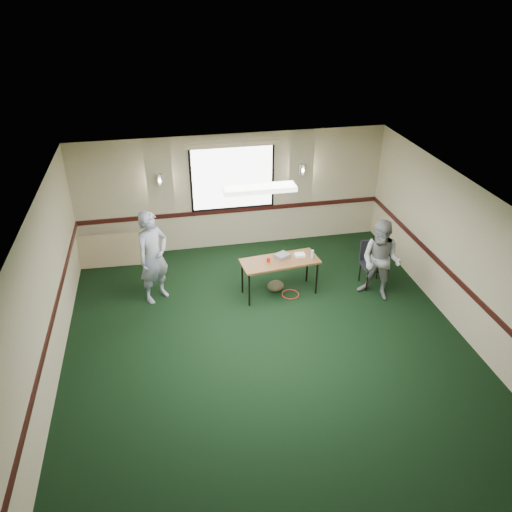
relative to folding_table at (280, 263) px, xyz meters
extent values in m
plane|color=black|center=(-0.57, -1.77, -0.71)|extent=(8.00, 8.00, 0.00)
plane|color=beige|center=(-0.57, 2.23, 0.64)|extent=(7.00, 0.00, 7.00)
plane|color=beige|center=(-4.07, -1.77, 0.64)|extent=(0.00, 8.00, 8.00)
plane|color=beige|center=(2.93, -1.77, 0.64)|extent=(0.00, 8.00, 8.00)
plane|color=silver|center=(-0.57, -1.77, 1.99)|extent=(8.00, 8.00, 0.00)
cube|color=black|center=(-0.57, 2.21, 0.19)|extent=(7.00, 0.03, 0.10)
cube|color=black|center=(-4.06, -1.77, 0.19)|extent=(0.03, 8.00, 0.10)
cube|color=black|center=(2.91, -1.77, 0.19)|extent=(0.03, 8.00, 0.10)
cube|color=black|center=(-0.57, 2.20, 0.99)|extent=(1.90, 0.01, 1.50)
cube|color=white|center=(-0.57, 2.20, 0.99)|extent=(1.80, 0.02, 1.40)
cube|color=beige|center=(-0.57, 2.20, 1.76)|extent=(2.05, 0.08, 0.10)
cylinder|color=silver|center=(-2.17, 2.17, 1.09)|extent=(0.16, 0.16, 0.25)
cylinder|color=silver|center=(1.03, 2.17, 1.09)|extent=(0.16, 0.16, 0.25)
cube|color=white|center=(-0.57, -0.77, 1.93)|extent=(1.20, 0.32, 0.08)
cube|color=brown|center=(0.00, 0.00, 0.04)|extent=(1.59, 0.78, 0.04)
cylinder|color=black|center=(-0.68, -0.32, -0.35)|extent=(0.04, 0.04, 0.73)
cylinder|color=black|center=(0.73, -0.17, -0.35)|extent=(0.04, 0.04, 0.73)
cylinder|color=black|center=(-0.73, 0.17, -0.35)|extent=(0.04, 0.04, 0.73)
cylinder|color=black|center=(0.68, 0.32, -0.35)|extent=(0.04, 0.04, 0.73)
cube|color=gray|center=(0.07, 0.08, 0.10)|extent=(0.34, 0.32, 0.09)
cube|color=white|center=(0.43, 0.09, 0.08)|extent=(0.20, 0.16, 0.05)
cylinder|color=red|center=(-0.23, -0.01, 0.11)|extent=(0.07, 0.07, 0.11)
cylinder|color=#9AD5FD|center=(0.65, -0.04, 0.15)|extent=(0.05, 0.05, 0.18)
ellipsoid|color=#4B492B|center=(-0.05, 0.08, -0.59)|extent=(0.37, 0.29, 0.24)
torus|color=red|center=(0.21, -0.11, -0.70)|extent=(0.44, 0.44, 0.02)
cube|color=tan|center=(-3.47, 1.82, -0.35)|extent=(1.44, 0.28, 0.73)
cube|color=black|center=(1.97, -0.09, -0.25)|extent=(0.47, 0.47, 0.06)
cube|color=black|center=(1.97, 0.13, 0.01)|extent=(0.46, 0.05, 0.46)
cylinder|color=black|center=(1.77, -0.29, -0.50)|extent=(0.03, 0.03, 0.43)
cylinder|color=black|center=(2.16, -0.29, -0.50)|extent=(0.03, 0.03, 0.43)
cylinder|color=black|center=(1.77, 0.10, -0.50)|extent=(0.03, 0.03, 0.43)
cylinder|color=black|center=(2.16, 0.10, -0.50)|extent=(0.03, 0.03, 0.43)
imported|color=#465C9A|center=(-2.44, 0.31, 0.24)|extent=(0.82, 0.79, 1.89)
imported|color=#7195B1|center=(1.89, -0.50, 0.12)|extent=(1.02, 1.02, 1.66)
camera|label=1|loc=(-2.13, -8.21, 5.04)|focal=35.00mm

